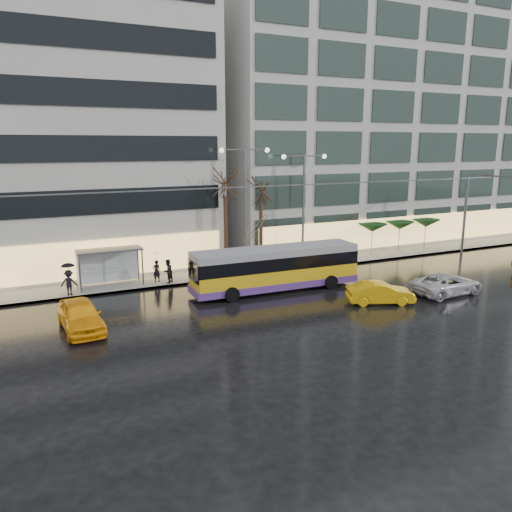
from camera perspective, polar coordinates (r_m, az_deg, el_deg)
ground at (r=27.88m, az=4.15°, el=-7.15°), size 140.00×140.00×0.00m
sidewalk at (r=40.82m, az=-3.06°, el=-0.60°), size 80.00×10.00×0.15m
kerb at (r=36.42m, az=-0.09°, el=-2.22°), size 80.00×0.10×0.15m
building_right at (r=52.73m, az=12.59°, el=15.88°), size 32.00×14.00×25.00m
trolleybus at (r=32.68m, az=2.27°, el=-1.56°), size 11.29×4.54×5.20m
catenary at (r=34.16m, az=-0.82°, el=3.94°), size 42.24×5.12×7.00m
bus_shelter at (r=34.61m, az=-17.04°, el=-0.37°), size 4.20×1.60×2.51m
street_lamp_near at (r=36.95m, az=-1.26°, el=7.32°), size 3.96×0.36×9.03m
street_lamp_far at (r=39.27m, az=5.47°, el=7.18°), size 3.96×0.36×8.53m
tree_a at (r=36.46m, az=-3.58°, el=8.95°), size 3.20×3.20×8.40m
tree_b at (r=37.90m, az=0.58°, el=8.08°), size 3.20×3.20×7.70m
parasol_a at (r=43.81m, az=13.15°, el=3.16°), size 2.50×2.50×2.65m
parasol_b at (r=45.72m, az=16.11°, el=3.38°), size 2.50×2.50×2.65m
parasol_c at (r=47.74m, az=18.83°, el=3.58°), size 2.50×2.50×2.65m
taxi_a at (r=27.42m, az=-19.42°, el=-6.45°), size 2.20×4.79×1.59m
taxi_b at (r=31.10m, az=14.01°, el=-4.11°), size 4.24×2.78×1.32m
sedan_silver at (r=34.27m, az=20.99°, el=-3.00°), size 4.95×2.42×1.35m
pedestrian_a at (r=34.71m, az=-11.36°, el=-0.59°), size 1.15×1.17×2.19m
pedestrian_b at (r=34.51m, az=-10.06°, el=-1.72°), size 1.01×1.00×1.65m
pedestrian_c at (r=33.29m, az=-20.61°, el=-2.37°), size 1.20×1.05×2.11m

